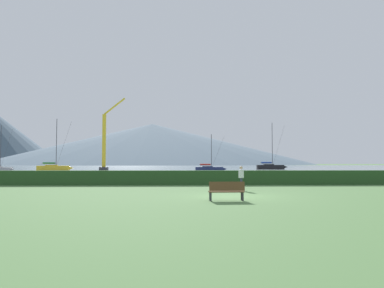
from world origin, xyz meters
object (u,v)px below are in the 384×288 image
Objects in this scene: dock_crane at (105,145)px; sailboat_slip_3 at (210,169)px; park_bench_near_path at (227,190)px; person_standing_walker at (241,176)px; sailboat_slip_0 at (54,167)px; sailboat_slip_4 at (271,166)px.

sailboat_slip_3 is at bearing -23.79° from dock_crane.
sailboat_slip_3 is 0.45× the size of dock_crane.
sailboat_slip_3 reaches higher than park_bench_near_path.
person_standing_walker is 73.21m from dock_crane.
sailboat_slip_0 reaches higher than person_standing_walker.
person_standing_walker is at bearing -70.04° from sailboat_slip_0.
dock_crane is at bearing 160.45° from sailboat_slip_3.
park_bench_near_path is at bearing -100.47° from person_standing_walker.
sailboat_slip_3 is 0.60× the size of sailboat_slip_4.
dock_crane reaches higher than person_standing_walker.
person_standing_walker reaches higher than park_bench_near_path.
sailboat_slip_3 is at bearing 92.17° from person_standing_walker.
dock_crane reaches higher than sailboat_slip_3.
sailboat_slip_0 is 0.69× the size of dock_crane.
sailboat_slip_3 is at bearing -120.84° from sailboat_slip_4.
sailboat_slip_3 is at bearing 83.20° from park_bench_near_path.
sailboat_slip_3 is 58.14m from person_standing_walker.
person_standing_walker is at bearing -88.19° from sailboat_slip_3.
dock_crane is at bearing 102.50° from park_bench_near_path.
person_standing_walker is (-2.46, -58.09, 0.39)m from sailboat_slip_3.
sailboat_slip_0 is at bearing -173.38° from dock_crane.
sailboat_slip_4 is at bearing 57.69° from sailboat_slip_3.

